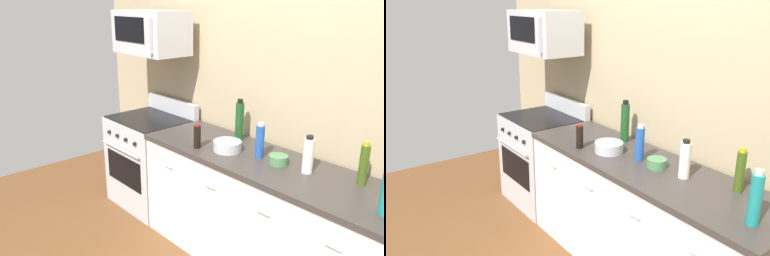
% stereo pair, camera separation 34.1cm
% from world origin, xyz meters
% --- Properties ---
extents(back_wall, '(5.27, 0.10, 2.70)m').
position_xyz_m(back_wall, '(0.00, 0.41, 1.35)').
color(back_wall, tan).
rests_on(back_wall, ground_plane).
extents(counter_unit, '(2.18, 0.66, 0.92)m').
position_xyz_m(counter_unit, '(0.00, -0.00, 0.46)').
color(counter_unit, silver).
rests_on(counter_unit, ground_plane).
extents(range_oven, '(0.76, 0.69, 1.07)m').
position_xyz_m(range_oven, '(-1.46, 0.00, 0.47)').
color(range_oven, '#B7BABF').
rests_on(range_oven, ground_plane).
extents(microwave, '(0.74, 0.44, 0.40)m').
position_xyz_m(microwave, '(-1.46, 0.05, 1.75)').
color(microwave, '#B7BABF').
extents(bottle_wine_green, '(0.07, 0.07, 0.35)m').
position_xyz_m(bottle_wine_green, '(-0.45, 0.20, 1.09)').
color(bottle_wine_green, '#19471E').
rests_on(bottle_wine_green, countertop_slab).
extents(bottle_soda_blue, '(0.06, 0.06, 0.27)m').
position_xyz_m(bottle_soda_blue, '(-0.08, 0.02, 1.05)').
color(bottle_soda_blue, '#1E4CA5').
rests_on(bottle_soda_blue, countertop_slab).
extents(bottle_vinegar_white, '(0.07, 0.07, 0.27)m').
position_xyz_m(bottle_vinegar_white, '(0.31, 0.05, 1.05)').
color(bottle_vinegar_white, silver).
rests_on(bottle_vinegar_white, countertop_slab).
extents(bottle_olive_oil, '(0.06, 0.06, 0.29)m').
position_xyz_m(bottle_olive_oil, '(0.64, 0.16, 1.06)').
color(bottle_olive_oil, '#385114').
rests_on(bottle_olive_oil, countertop_slab).
extents(bottle_soy_sauce_dark, '(0.06, 0.06, 0.20)m').
position_xyz_m(bottle_soy_sauce_dark, '(-0.54, -0.19, 1.01)').
color(bottle_soy_sauce_dark, black).
rests_on(bottle_soy_sauce_dark, countertop_slab).
extents(bowl_steel_prep, '(0.22, 0.22, 0.08)m').
position_xyz_m(bowl_steel_prep, '(-0.33, -0.06, 0.96)').
color(bowl_steel_prep, '#B2B5BA').
rests_on(bowl_steel_prep, countertop_slab).
extents(bowl_green_glaze, '(0.14, 0.14, 0.07)m').
position_xyz_m(bowl_green_glaze, '(0.09, 0.02, 0.95)').
color(bowl_green_glaze, '#477A4C').
rests_on(bowl_green_glaze, countertop_slab).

